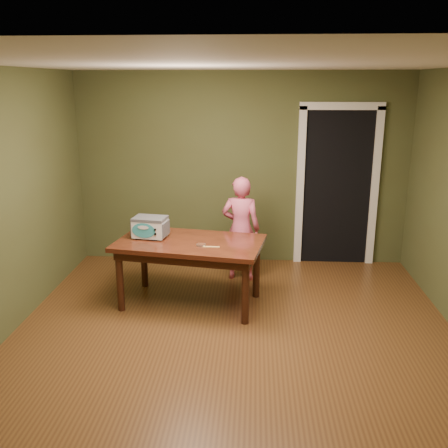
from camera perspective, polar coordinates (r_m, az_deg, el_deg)
name	(u,v)px	position (r m, az deg, el deg)	size (l,w,h in m)	color
floor	(233,349)	(4.90, 1.02, -14.05)	(5.00, 5.00, 0.00)	brown
room_shell	(234,172)	(4.31, 1.13, 6.01)	(4.52, 5.02, 2.61)	#454E29
doorway	(334,184)	(7.25, 12.42, 4.47)	(1.10, 0.66, 2.25)	black
dining_table	(190,249)	(5.58, -3.93, -2.92)	(1.73, 1.15, 0.75)	#36150C
toy_oven	(150,226)	(5.68, -8.45, -0.28)	(0.42, 0.31, 0.24)	#4C4F54
baking_pan	(201,245)	(5.37, -2.64, -2.40)	(0.10, 0.10, 0.02)	silver
spatula	(211,247)	(5.33, -1.49, -2.63)	(0.18, 0.03, 0.01)	#F0BE68
child	(241,229)	(6.29, 1.93, -0.53)	(0.49, 0.32, 1.34)	#DB5A78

